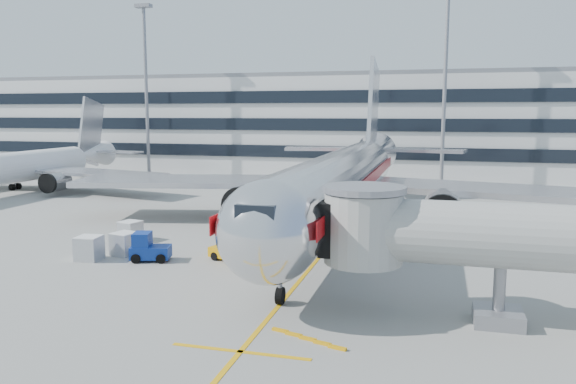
% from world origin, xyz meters
% --- Properties ---
extents(ground, '(180.00, 180.00, 0.00)m').
position_xyz_m(ground, '(0.00, 0.00, 0.00)').
color(ground, gray).
rests_on(ground, ground).
extents(lead_in_line, '(0.25, 70.00, 0.01)m').
position_xyz_m(lead_in_line, '(0.00, 10.00, 0.01)').
color(lead_in_line, '#DC9D0B').
rests_on(lead_in_line, ground).
extents(stop_bar, '(6.00, 0.25, 0.01)m').
position_xyz_m(stop_bar, '(0.00, -14.00, 0.01)').
color(stop_bar, '#DC9D0B').
rests_on(stop_bar, ground).
extents(main_jet, '(50.95, 48.70, 16.06)m').
position_xyz_m(main_jet, '(0.00, 11.72, 4.23)').
color(main_jet, silver).
rests_on(main_jet, ground).
extents(jet_bridge, '(17.80, 4.50, 7.00)m').
position_xyz_m(jet_bridge, '(12.18, -8.00, 3.87)').
color(jet_bridge, silver).
rests_on(jet_bridge, ground).
extents(terminal, '(150.00, 24.25, 15.60)m').
position_xyz_m(terminal, '(0.00, 57.95, 7.80)').
color(terminal, silver).
rests_on(terminal, ground).
extents(light_mast_west, '(2.40, 1.20, 25.45)m').
position_xyz_m(light_mast_west, '(-35.00, 42.00, 14.88)').
color(light_mast_west, gray).
rests_on(light_mast_west, ground).
extents(light_mast_centre, '(2.40, 1.20, 25.45)m').
position_xyz_m(light_mast_centre, '(8.00, 42.00, 14.88)').
color(light_mast_centre, gray).
rests_on(light_mast_centre, ground).
extents(second_jet, '(38.21, 36.52, 12.04)m').
position_xyz_m(second_jet, '(-41.84, 22.80, 3.18)').
color(second_jet, white).
rests_on(second_jet, ground).
extents(belt_loader, '(4.38, 2.73, 2.05)m').
position_xyz_m(belt_loader, '(-4.93, -0.71, 0.58)').
color(belt_loader, orange).
rests_on(belt_loader, ground).
extents(baggage_tug, '(2.83, 2.16, 1.90)m').
position_xyz_m(baggage_tug, '(-10.76, -2.10, 0.83)').
color(baggage_tug, navy).
rests_on(baggage_tug, ground).
extents(cargo_container_left, '(1.71, 1.71, 1.50)m').
position_xyz_m(cargo_container_left, '(-15.03, 2.91, 0.76)').
color(cargo_container_left, '#B4B6BB').
rests_on(cargo_container_left, ground).
extents(cargo_container_right, '(1.77, 1.77, 1.57)m').
position_xyz_m(cargo_container_right, '(-13.08, -1.14, 0.79)').
color(cargo_container_right, '#B4B6BB').
rests_on(cargo_container_right, ground).
extents(cargo_container_front, '(1.63, 1.63, 1.60)m').
position_xyz_m(cargo_container_front, '(-14.66, -2.92, 0.81)').
color(cargo_container_front, '#B4B6BB').
rests_on(cargo_container_front, ground).
extents(ramp_worker, '(0.61, 0.71, 1.64)m').
position_xyz_m(ramp_worker, '(-6.39, 0.60, 0.82)').
color(ramp_worker, '#B7DD17').
rests_on(ramp_worker, ground).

